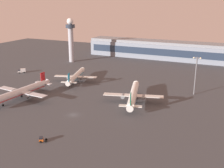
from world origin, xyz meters
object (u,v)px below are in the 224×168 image
at_px(catering_truck, 22,71).
at_px(airplane_mid_apron, 21,92).
at_px(pushback_tug, 42,139).
at_px(control_tower, 71,37).
at_px(airplane_taxiway_distant, 76,76).
at_px(apron_light_east, 196,73).
at_px(airplane_far_stand, 133,95).

bearing_deg(catering_truck, airplane_mid_apron, 179.87).
xyz_separation_m(pushback_tug, catering_truck, (-81.38, 79.63, 0.51)).
distance_m(control_tower, airplane_mid_apron, 99.46).
height_order(control_tower, airplane_taxiway_distant, control_tower).
xyz_separation_m(airplane_mid_apron, apron_light_east, (86.31, 47.80, 8.67)).
height_order(control_tower, airplane_far_stand, control_tower).
height_order(pushback_tug, apron_light_east, apron_light_east).
bearing_deg(airplane_mid_apron, airplane_taxiway_distant, -97.67).
bearing_deg(airplane_far_stand, apron_light_east, 27.81).
relative_size(pushback_tug, catering_truck, 0.62).
relative_size(airplane_mid_apron, catering_truck, 7.58).
xyz_separation_m(control_tower, catering_truck, (-13.23, -48.99, -20.46)).
height_order(control_tower, apron_light_east, control_tower).
bearing_deg(control_tower, apron_light_east, -22.19).
bearing_deg(airplane_far_stand, airplane_taxiway_distant, 141.29).
height_order(airplane_mid_apron, airplane_taxiway_distant, airplane_mid_apron).
height_order(airplane_mid_apron, catering_truck, airplane_mid_apron).
bearing_deg(airplane_mid_apron, apron_light_east, -146.26).
relative_size(airplane_far_stand, apron_light_east, 1.83).
bearing_deg(catering_truck, pushback_tug, -176.30).
xyz_separation_m(pushback_tug, apron_light_east, (45.20, 82.37, 11.85)).
xyz_separation_m(airplane_mid_apron, catering_truck, (-40.27, 45.06, -2.67)).
bearing_deg(airplane_taxiway_distant, apron_light_east, -11.71).
bearing_deg(airplane_far_stand, catering_truck, 150.78).
xyz_separation_m(control_tower, apron_light_east, (113.35, -46.24, -9.12)).
relative_size(control_tower, airplane_taxiway_distant, 1.04).
distance_m(airplane_taxiway_distant, catering_truck, 49.69).
bearing_deg(apron_light_east, airplane_far_stand, -136.53).
distance_m(airplane_mid_apron, airplane_far_stand, 62.08).
bearing_deg(airplane_far_stand, airplane_mid_apron, -175.61).
bearing_deg(apron_light_east, airplane_mid_apron, -151.02).
distance_m(airplane_mid_apron, airplane_taxiway_distant, 43.16).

